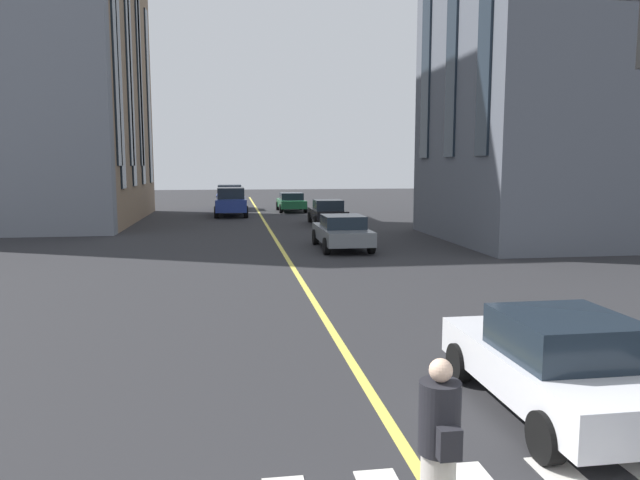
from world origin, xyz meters
TOP-DOWN VIEW (x-y plane):
  - lane_centre_line at (20.00, 0.00)m, footprint 80.00×0.16m
  - car_blue_parked_a at (42.65, 2.04)m, footprint 4.70×2.14m
  - car_black_parked_b at (30.36, -3.47)m, footprint 3.90×1.89m
  - car_grey_mid at (20.42, -2.42)m, footprint 4.40×1.95m
  - car_blue_trailing at (36.82, 1.96)m, footprint 4.70×2.14m
  - car_white_oncoming at (4.39, -2.31)m, footprint 3.90×1.89m
  - car_green_far at (40.01, -2.38)m, footprint 4.40×1.95m
  - pedestrian_companion at (2.11, 0.18)m, footprint 0.50×0.38m
  - building_left_near at (34.70, 12.31)m, footprint 14.76×9.75m

SIDE VIEW (x-z plane):
  - lane_centre_line at x=20.00m, z-range 0.00..0.01m
  - car_black_parked_b at x=30.36m, z-range 0.00..1.40m
  - car_white_oncoming at x=4.39m, z-range 0.00..1.40m
  - car_grey_mid at x=20.42m, z-range 0.02..1.39m
  - car_green_far at x=40.01m, z-range 0.02..1.39m
  - pedestrian_companion at x=2.11m, z-range 0.00..1.64m
  - car_blue_parked_a at x=42.65m, z-range 0.03..1.91m
  - car_blue_trailing at x=36.82m, z-range 0.03..1.91m
  - building_left_near at x=34.70m, z-range 0.00..15.36m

